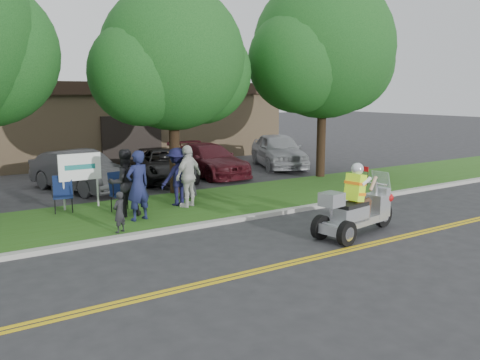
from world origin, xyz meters
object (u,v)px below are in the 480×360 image
lawn_chair_b (63,191)px  parked_car_right (209,160)px  trike_scooter (357,210)px  parked_car_mid (166,165)px  lawn_chair_a (121,189)px  spectator_adult_right (188,176)px  parked_car_far_right (278,150)px  spectator_adult_mid (124,183)px  parked_car_left (80,171)px  spectator_adult_left (138,186)px

lawn_chair_b → parked_car_right: size_ratio=0.22×
trike_scooter → parked_car_mid: 9.82m
lawn_chair_a → spectator_adult_right: 2.02m
spectator_adult_right → parked_car_far_right: size_ratio=0.40×
spectator_adult_mid → parked_car_left: (0.15, 4.86, -0.32)m
trike_scooter → parked_car_far_right: 11.53m
parked_car_right → parked_car_left: bearing=-177.7°
lawn_chair_b → parked_car_mid: parked_car_mid is taller
lawn_chair_a → spectator_adult_left: 1.27m
spectator_adult_mid → parked_car_left: spectator_adult_mid is taller
trike_scooter → spectator_adult_mid: (-4.23, 4.71, 0.40)m
parked_car_far_right → parked_car_mid: bearing=-153.9°
lawn_chair_a → parked_car_left: size_ratio=0.26×
parked_car_right → parked_car_far_right: parked_car_far_right is taller
lawn_chair_a → parked_car_far_right: parked_car_far_right is taller
spectator_adult_left → parked_car_mid: 6.77m
lawn_chair_b → spectator_adult_mid: size_ratio=0.55×
parked_car_right → spectator_adult_left: bearing=-134.7°
parked_car_mid → parked_car_far_right: 6.00m
trike_scooter → spectator_adult_left: size_ratio=1.48×
lawn_chair_b → parked_car_right: bearing=41.7°
trike_scooter → spectator_adult_left: (-4.11, 4.04, 0.41)m
parked_car_far_right → lawn_chair_b: bearing=-137.8°
spectator_adult_left → parked_car_left: spectator_adult_left is taller
lawn_chair_a → lawn_chair_b: (-1.40, 0.98, -0.07)m
lawn_chair_a → spectator_adult_right: (1.93, -0.52, 0.29)m
spectator_adult_left → parked_car_right: 8.09m
lawn_chair_b → parked_car_right: (6.98, 3.67, -0.01)m
trike_scooter → spectator_adult_left: spectator_adult_left is taller
spectator_adult_mid → spectator_adult_right: bearing=-176.9°
spectator_adult_mid → parked_car_mid: bearing=-123.8°
lawn_chair_b → parked_car_left: (1.45, 3.32, 0.04)m
spectator_adult_left → parked_car_mid: bearing=-133.1°
trike_scooter → parked_car_far_right: (5.40, 10.19, 0.16)m
trike_scooter → lawn_chair_a: bearing=119.3°
lawn_chair_a → parked_car_left: bearing=80.0°
spectator_adult_right → lawn_chair_a: bearing=-39.6°
lawn_chair_b → spectator_adult_left: bearing=-43.1°
lawn_chair_b → parked_car_left: bearing=80.4°
parked_car_far_right → spectator_adult_mid: bearing=-128.0°
parked_car_left → spectator_adult_mid: bearing=-110.1°
parked_car_far_right → parked_car_left: bearing=-153.9°
lawn_chair_b → spectator_adult_right: spectator_adult_right is taller
parked_car_left → parked_car_right: parked_car_left is taller
lawn_chair_a → parked_car_mid: size_ratio=0.26×
parked_car_right → spectator_adult_mid: bearing=-138.8°
lawn_chair_a → spectator_adult_right: size_ratio=0.62×
parked_car_left → parked_car_far_right: 9.50m
trike_scooter → spectator_adult_mid: spectator_adult_mid is taller
spectator_adult_mid → parked_car_right: 7.71m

